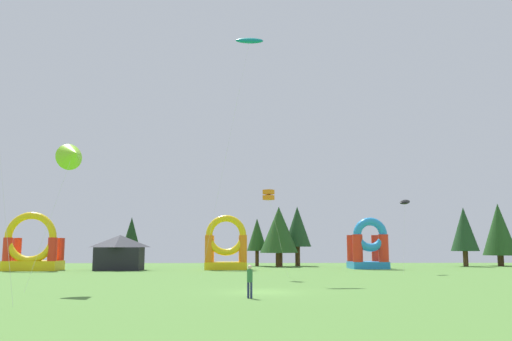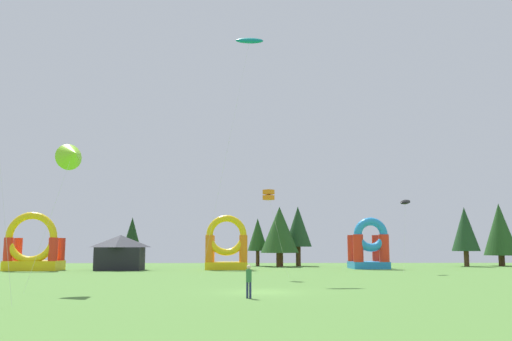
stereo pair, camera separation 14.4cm
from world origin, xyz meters
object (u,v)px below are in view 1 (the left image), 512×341
Objects in this scene: inflatable_blue_arch at (368,249)px; kite_teal_parafoil at (250,41)px; inflatable_orange_dome at (226,249)px; kite_lime_delta at (73,155)px; person_left_edge at (250,278)px; kite_black_parafoil at (405,202)px; inflatable_yellow_castle at (32,251)px; festival_tent at (120,253)px; kite_orange_box at (269,195)px.

kite_teal_parafoil is at bearing -128.88° from inflatable_blue_arch.
inflatable_orange_dome is (-2.53, 16.74, -20.13)m from kite_teal_parafoil.
kite_lime_delta is 33.51m from inflatable_orange_dome.
kite_teal_parafoil is 3.57× the size of inflatable_blue_arch.
kite_teal_parafoil is 32.07m from inflatable_blue_arch.
kite_teal_parafoil is 12.82× the size of person_left_edge.
kite_black_parafoil is 4.49× the size of person_left_edge.
kite_black_parafoil is 33.42m from person_left_edge.
inflatable_orange_dome is (-18.19, -2.68, 0.02)m from inflatable_blue_arch.
inflatable_yellow_castle is 1.03× the size of inflatable_orange_dome.
kite_black_parafoil is 1.52× the size of festival_tent.
kite_lime_delta is at bearing -128.73° from kite_teal_parafoil.
kite_orange_box is 1.48× the size of festival_tent.
inflatable_yellow_castle is at bearing 149.68° from kite_teal_parafoil.
kite_teal_parafoil is 30.09m from festival_tent.
person_left_edge is at bearing -121.98° from kite_black_parafoil.
inflatable_orange_dome is 1.25× the size of festival_tent.
kite_teal_parafoil reaches higher than kite_lime_delta.
inflatable_yellow_castle is (-40.91, -4.66, -0.10)m from inflatable_blue_arch.
inflatable_yellow_castle reaches higher than person_left_edge.
inflatable_blue_arch is (13.96, 21.22, -4.96)m from kite_orange_box.
kite_teal_parafoil is at bearing -155.41° from kite_black_parafoil.
kite_lime_delta is 1.46× the size of inflatable_orange_dome.
kite_teal_parafoil is 3.38× the size of inflatable_yellow_castle.
person_left_edge is 0.34× the size of festival_tent.
kite_black_parafoil is at bearing 32.04° from kite_orange_box.
kite_black_parafoil is 1.18× the size of inflatable_yellow_castle.
inflatable_orange_dome reaches higher than person_left_edge.
festival_tent is at bearing 96.33° from kite_lime_delta.
festival_tent is at bearing 132.11° from person_left_edge.
kite_teal_parafoil reaches higher than kite_black_parafoil.
inflatable_orange_dome reaches higher than inflatable_blue_arch.
kite_lime_delta is 18.86m from kite_orange_box.
kite_orange_box reaches higher than inflatable_orange_dome.
kite_orange_box is (-15.34, -9.60, -0.17)m from kite_black_parafoil.
kite_orange_box is 4.37× the size of person_left_edge.
festival_tent is (-32.32, 8.06, -5.49)m from kite_black_parafoil.
kite_teal_parafoil is 15.39m from kite_orange_box.
kite_lime_delta is 1.49× the size of inflatable_blue_arch.
kite_orange_box reaches higher than person_left_edge.
person_left_edge is 0.28× the size of inflatable_blue_arch.
kite_lime_delta reaches higher than kite_orange_box.
festival_tent is at bearing 133.89° from kite_orange_box.
inflatable_blue_arch is 1.22× the size of festival_tent.
inflatable_yellow_castle is at bearing 148.43° from kite_orange_box.
kite_teal_parafoil reaches higher than kite_orange_box.
kite_lime_delta reaches higher than inflatable_orange_dome.
kite_black_parafoil is 0.35× the size of kite_teal_parafoil.
kite_black_parafoil is at bearing -83.23° from inflatable_blue_arch.
kite_lime_delta is 0.42× the size of kite_teal_parafoil.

